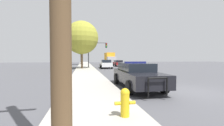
# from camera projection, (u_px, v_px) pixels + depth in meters

# --- Properties ---
(ground_plane) EXTENTS (110.00, 110.00, 0.00)m
(ground_plane) POSITION_uv_depth(u_px,v_px,m) (186.00, 91.00, 8.16)
(ground_plane) COLOR #4F4F54
(sidewalk_left) EXTENTS (3.00, 110.00, 0.13)m
(sidewalk_left) POSITION_uv_depth(u_px,v_px,m) (92.00, 94.00, 7.19)
(sidewalk_left) COLOR #ADA89E
(sidewalk_left) RESTS_ON ground_plane
(police_car) EXTENTS (2.18, 5.44, 1.59)m
(police_car) POSITION_uv_depth(u_px,v_px,m) (136.00, 74.00, 9.08)
(police_car) COLOR black
(police_car) RESTS_ON ground_plane
(fire_hydrant) EXTENTS (0.61, 0.27, 0.82)m
(fire_hydrant) POSITION_uv_depth(u_px,v_px,m) (125.00, 101.00, 4.29)
(fire_hydrant) COLOR gold
(fire_hydrant) RESTS_ON sidewalk_left
(traffic_light) EXTENTS (3.47, 0.35, 4.55)m
(traffic_light) POSITION_uv_depth(u_px,v_px,m) (96.00, 49.00, 27.02)
(traffic_light) COLOR #424247
(traffic_light) RESTS_ON sidewalk_left
(car_background_midblock) EXTENTS (2.11, 4.67, 1.48)m
(car_background_midblock) POSITION_uv_depth(u_px,v_px,m) (106.00, 64.00, 25.85)
(car_background_midblock) COLOR silver
(car_background_midblock) RESTS_ON ground_plane
(car_background_oncoming) EXTENTS (1.99, 4.18, 1.30)m
(car_background_oncoming) POSITION_uv_depth(u_px,v_px,m) (118.00, 63.00, 32.34)
(car_background_oncoming) COLOR maroon
(car_background_oncoming) RESTS_ON ground_plane
(box_truck) EXTENTS (2.56, 7.51, 3.21)m
(box_truck) POSITION_uv_depth(u_px,v_px,m) (110.00, 58.00, 41.12)
(box_truck) COLOR #B7B7BC
(box_truck) RESTS_ON ground_plane
(tree_sidewalk_mid) EXTENTS (5.28, 5.28, 7.55)m
(tree_sidewalk_mid) POSITION_uv_depth(u_px,v_px,m) (82.00, 38.00, 23.91)
(tree_sidewalk_mid) COLOR brown
(tree_sidewalk_mid) RESTS_ON sidewalk_left
(tree_sidewalk_far) EXTENTS (3.74, 3.74, 6.31)m
(tree_sidewalk_far) POSITION_uv_depth(u_px,v_px,m) (81.00, 48.00, 39.57)
(tree_sidewalk_far) COLOR #4C3823
(tree_sidewalk_far) RESTS_ON sidewalk_left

